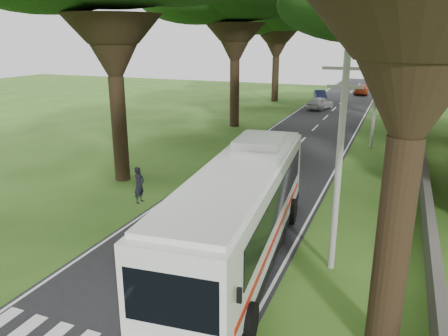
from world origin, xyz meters
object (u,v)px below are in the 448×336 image
at_px(distant_car_c, 361,89).
at_px(pedestrian, 139,185).
at_px(distant_car_a, 320,103).
at_px(distant_car_b, 320,95).
at_px(pole_near, 339,162).
at_px(pole_mid, 376,94).
at_px(pole_far, 387,74).
at_px(coach_bus, 241,211).

bearing_deg(distant_car_c, pedestrian, 78.13).
bearing_deg(distant_car_a, distant_car_b, -63.69).
bearing_deg(distant_car_b, pedestrian, -109.32).
height_order(distant_car_b, pedestrian, pedestrian).
bearing_deg(pole_near, pole_mid, 90.00).
height_order(pole_far, pedestrian, pole_far).
distance_m(pole_near, pole_far, 40.00).
height_order(pole_far, distant_car_a, pole_far).
distance_m(pole_far, coach_bus, 41.01).
bearing_deg(pole_mid, coach_bus, -99.16).
relative_size(distant_car_b, pedestrian, 2.08).
bearing_deg(pole_near, pole_far, 90.00).
bearing_deg(pole_near, distant_car_b, 100.66).
xyz_separation_m(pole_near, coach_bus, (-3.36, -0.82, -2.07)).
relative_size(pole_far, distant_car_c, 1.58).
bearing_deg(pole_near, coach_bus, -166.32).
height_order(distant_car_a, pedestrian, pedestrian).
distance_m(pole_far, distant_car_b, 10.53).
distance_m(pole_mid, pedestrian, 20.12).
relative_size(distant_car_c, pedestrian, 2.61).
xyz_separation_m(distant_car_a, distant_car_b, (-1.45, 8.04, -0.09)).
relative_size(distant_car_b, distant_car_c, 0.80).
bearing_deg(coach_bus, distant_car_a, 90.16).
height_order(pole_mid, distant_car_a, pole_mid).
bearing_deg(distant_car_a, pedestrian, 100.45).
bearing_deg(pedestrian, pole_near, -105.99).
bearing_deg(pole_far, distant_car_c, 105.82).
distance_m(pole_far, distant_car_a, 8.35).
distance_m(pole_mid, coach_bus, 21.19).
relative_size(coach_bus, pedestrian, 6.95).
bearing_deg(distant_car_a, distant_car_c, -84.95).
xyz_separation_m(pole_mid, coach_bus, (-3.36, -20.82, -2.07)).
relative_size(pole_mid, pole_far, 1.00).
height_order(distant_car_a, distant_car_c, distant_car_a).
bearing_deg(pole_far, distant_car_b, 148.85).
height_order(pole_near, pole_mid, same).
height_order(coach_bus, distant_car_a, coach_bus).
bearing_deg(pole_mid, distant_car_a, 112.42).
xyz_separation_m(pole_mid, distant_car_a, (-7.05, 17.10, -3.40)).
bearing_deg(pedestrian, pole_far, -15.22).
relative_size(distant_car_a, distant_car_b, 1.09).
relative_size(pole_mid, distant_car_a, 1.82).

